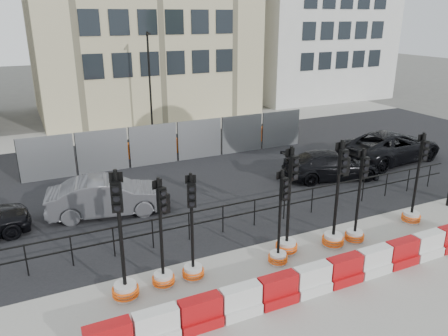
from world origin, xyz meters
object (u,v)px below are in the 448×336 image
traffic_signal_h (413,205)px  car_c (331,165)px  traffic_signal_d (279,242)px  traffic_signal_a (124,274)px

traffic_signal_h → car_c: traffic_signal_h is taller
traffic_signal_d → traffic_signal_a: bearing=165.1°
traffic_signal_h → car_c: (0.23, 4.74, -0.05)m
traffic_signal_h → car_c: bearing=96.2°
traffic_signal_d → car_c: size_ratio=0.64×
traffic_signal_d → traffic_signal_h: size_ratio=0.90×
car_c → traffic_signal_h: bearing=-168.5°
traffic_signal_a → traffic_signal_h: size_ratio=1.08×
traffic_signal_a → car_c: bearing=41.6°
traffic_signal_a → car_c: 11.35m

